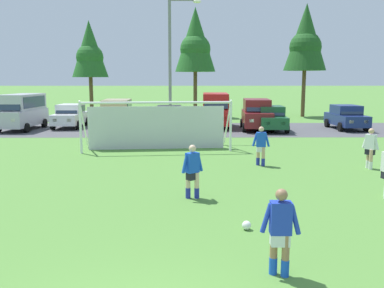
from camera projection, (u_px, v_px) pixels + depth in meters
The scene contains 20 objects.
ground_plane at pixel (174, 153), 20.04m from camera, with size 400.00×400.00×0.00m, color #518438.
parking_lot_strip at pixel (179, 129), 29.41m from camera, with size 52.00×8.40×0.01m, color #4C4C51.
soccer_ball at pixel (247, 225), 9.81m from camera, with size 0.22×0.22×0.22m.
soccer_goal at pixel (157, 124), 20.80m from camera, with size 7.55×2.57×2.57m.
player_midfield_center at pixel (192, 172), 12.31m from camera, with size 0.68×0.45×1.64m.
player_defender_far at pixel (280, 232), 7.43m from camera, with size 0.73×0.25×1.64m.
player_winger_right at pixel (261, 146), 16.99m from camera, with size 0.73×0.31×1.64m.
player_trailing_back at pixel (370, 149), 16.38m from camera, with size 0.49×0.66×1.64m.
parked_car_slot_far_left at pixel (22, 111), 29.00m from camera, with size 2.40×4.90×2.52m.
parked_car_slot_left at pixel (70, 116), 30.41m from camera, with size 2.05×4.20×1.72m.
parked_car_slot_center_left at pixel (117, 115), 28.48m from camera, with size 2.24×4.65×2.16m.
parked_car_slot_center at pixel (169, 118), 28.69m from camera, with size 2.07×4.22×1.72m.
parked_car_slot_center_right at pixel (215, 109), 30.46m from camera, with size 2.34×4.87×2.52m.
parked_car_slot_right at pixel (257, 114), 29.05m from camera, with size 2.39×4.73×2.16m.
parked_car_slot_far_right at pixel (271, 118), 28.43m from camera, with size 2.21×4.29×1.72m.
parked_car_slot_end at pixel (346, 117), 29.35m from camera, with size 2.10×4.23×1.72m.
tree_left_edge at pixel (90, 51), 38.49m from camera, with size 3.37×3.37×8.99m.
tree_mid_left at pixel (195, 42), 38.65m from camera, with size 3.84×3.84×10.24m.
tree_center_back at pixel (306, 40), 38.19m from camera, with size 3.93×3.93×10.49m.
street_lamp at pixel (173, 68), 24.30m from camera, with size 2.00×0.32×8.19m.
Camera 1 is at (0.75, -4.73, 3.58)m, focal length 38.36 mm.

